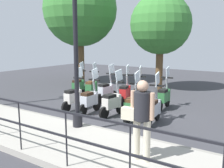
% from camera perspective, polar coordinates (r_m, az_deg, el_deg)
% --- Properties ---
extents(ground_plane, '(28.00, 28.00, 0.00)m').
position_cam_1_polar(ground_plane, '(8.95, 2.01, -6.17)').
color(ground_plane, '#38383D').
extents(promenade_walkway, '(2.20, 20.00, 0.15)m').
position_cam_1_polar(promenade_walkway, '(6.56, -12.54, -11.79)').
color(promenade_walkway, '#A39E93').
rests_on(promenade_walkway, ground_plane).
extents(fence_railing, '(0.04, 16.03, 1.07)m').
position_cam_1_polar(fence_railing, '(5.66, -20.45, -6.90)').
color(fence_railing, black).
rests_on(fence_railing, promenade_walkway).
extents(lamp_post_near, '(0.26, 0.90, 4.06)m').
position_cam_1_polar(lamp_post_near, '(6.64, -8.20, 5.18)').
color(lamp_post_near, black).
rests_on(lamp_post_near, promenade_walkway).
extents(pedestrian_with_bag, '(0.33, 0.65, 1.59)m').
position_cam_1_polar(pedestrian_with_bag, '(4.85, 6.65, -6.88)').
color(pedestrian_with_bag, beige).
rests_on(pedestrian_with_bag, promenade_walkway).
extents(tree_large, '(4.23, 4.23, 6.37)m').
position_cam_1_polar(tree_large, '(15.07, -7.28, 16.51)').
color(tree_large, brown).
rests_on(tree_large, ground_plane).
extents(tree_distant, '(3.00, 3.00, 4.79)m').
position_cam_1_polar(tree_distant, '(12.83, 11.05, 13.25)').
color(tree_distant, brown).
rests_on(tree_distant, ground_plane).
extents(scooter_near_0, '(1.23, 0.44, 1.54)m').
position_cam_1_polar(scooter_near_0, '(7.56, 9.41, -5.51)').
color(scooter_near_0, black).
rests_on(scooter_near_0, ground_plane).
extents(scooter_near_1, '(1.23, 0.44, 1.54)m').
position_cam_1_polar(scooter_near_1, '(7.74, 4.72, -5.05)').
color(scooter_near_1, black).
rests_on(scooter_near_1, ground_plane).
extents(scooter_near_2, '(1.23, 0.45, 1.54)m').
position_cam_1_polar(scooter_near_2, '(8.22, 0.09, -4.14)').
color(scooter_near_2, black).
rests_on(scooter_near_2, ground_plane).
extents(scooter_near_3, '(1.23, 0.44, 1.54)m').
position_cam_1_polar(scooter_near_3, '(8.59, -5.09, -3.55)').
color(scooter_near_3, black).
rests_on(scooter_near_3, ground_plane).
extents(scooter_near_4, '(1.23, 0.44, 1.54)m').
position_cam_1_polar(scooter_near_4, '(9.05, -8.73, -2.94)').
color(scooter_near_4, black).
rests_on(scooter_near_4, ground_plane).
extents(scooter_far_0, '(1.23, 0.44, 1.54)m').
position_cam_1_polar(scooter_far_0, '(9.27, 11.79, -2.74)').
color(scooter_far_0, black).
rests_on(scooter_far_0, ground_plane).
extents(scooter_far_1, '(1.20, 0.55, 1.54)m').
position_cam_1_polar(scooter_far_1, '(9.36, 6.12, -2.45)').
color(scooter_far_1, black).
rests_on(scooter_far_1, ground_plane).
extents(scooter_far_2, '(1.22, 0.51, 1.54)m').
position_cam_1_polar(scooter_far_2, '(9.77, 3.00, -1.90)').
color(scooter_far_2, black).
rests_on(scooter_far_2, ground_plane).
extents(scooter_far_3, '(1.23, 0.44, 1.54)m').
position_cam_1_polar(scooter_far_3, '(10.17, -1.30, -1.42)').
color(scooter_far_3, black).
rests_on(scooter_far_3, ground_plane).
extents(scooter_far_4, '(1.22, 0.50, 1.54)m').
position_cam_1_polar(scooter_far_4, '(10.85, -4.66, -0.74)').
color(scooter_far_4, black).
rests_on(scooter_far_4, ground_plane).
extents(scooter_far_5, '(1.22, 0.49, 1.54)m').
position_cam_1_polar(scooter_far_5, '(11.30, -7.64, -0.36)').
color(scooter_far_5, black).
rests_on(scooter_far_5, ground_plane).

